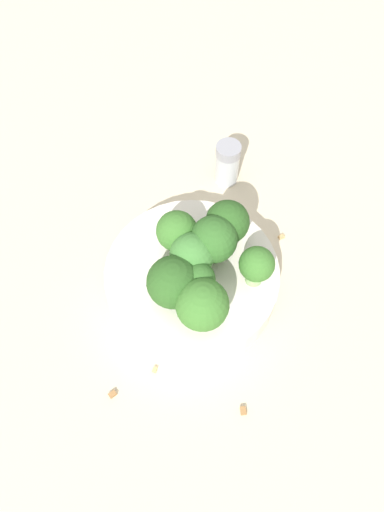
% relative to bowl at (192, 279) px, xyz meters
% --- Properties ---
extents(ground_plane, '(3.00, 3.00, 0.00)m').
position_rel_bowl_xyz_m(ground_plane, '(0.00, 0.00, -0.02)').
color(ground_plane, beige).
extents(bowl, '(0.21, 0.21, 0.04)m').
position_rel_bowl_xyz_m(bowl, '(0.00, 0.00, 0.00)').
color(bowl, silver).
rests_on(bowl, ground_plane).
extents(broccoli_floret_0, '(0.05, 0.05, 0.06)m').
position_rel_bowl_xyz_m(broccoli_floret_0, '(0.00, -0.00, 0.06)').
color(broccoli_floret_0, '#8EB770').
rests_on(broccoli_floret_0, bowl).
extents(broccoli_floret_1, '(0.06, 0.06, 0.06)m').
position_rel_bowl_xyz_m(broccoli_floret_1, '(0.04, -0.01, 0.05)').
color(broccoli_floret_1, '#7A9E5B').
rests_on(broccoli_floret_1, bowl).
extents(broccoli_floret_2, '(0.05, 0.05, 0.06)m').
position_rel_bowl_xyz_m(broccoli_floret_2, '(-0.06, 0.02, 0.06)').
color(broccoli_floret_2, '#8EB770').
rests_on(broccoli_floret_2, bowl).
extents(broccoli_floret_3, '(0.05, 0.05, 0.07)m').
position_rel_bowl_xyz_m(broccoli_floret_3, '(-0.03, 0.02, 0.06)').
color(broccoli_floret_3, '#7A9E5B').
rests_on(broccoli_floret_3, bowl).
extents(broccoli_floret_4, '(0.05, 0.05, 0.06)m').
position_rel_bowl_xyz_m(broccoli_floret_4, '(-0.02, -0.03, 0.06)').
color(broccoli_floret_4, '#7A9E5B').
rests_on(broccoli_floret_4, bowl).
extents(broccoli_floret_5, '(0.03, 0.03, 0.05)m').
position_rel_bowl_xyz_m(broccoli_floret_5, '(0.03, 0.02, 0.05)').
color(broccoli_floret_5, '#84AD66').
rests_on(broccoli_floret_5, bowl).
extents(broccoli_floret_6, '(0.06, 0.06, 0.06)m').
position_rel_bowl_xyz_m(broccoli_floret_6, '(0.05, 0.03, 0.06)').
color(broccoli_floret_6, '#7A9E5B').
rests_on(broccoli_floret_6, bowl).
extents(broccoli_floret_7, '(0.04, 0.04, 0.06)m').
position_rel_bowl_xyz_m(broccoli_floret_7, '(-0.02, 0.07, 0.05)').
color(broccoli_floret_7, '#8EB770').
rests_on(broccoli_floret_7, bowl).
extents(pepper_shaker, '(0.03, 0.03, 0.07)m').
position_rel_bowl_xyz_m(pepper_shaker, '(-0.18, -0.02, 0.01)').
color(pepper_shaker, '#B2B7BC').
rests_on(pepper_shaker, ground_plane).
extents(almond_crumb_0, '(0.01, 0.00, 0.01)m').
position_rel_bowl_xyz_m(almond_crumb_0, '(0.11, -0.00, -0.02)').
color(almond_crumb_0, tan).
rests_on(almond_crumb_0, ground_plane).
extents(almond_crumb_1, '(0.01, 0.01, 0.01)m').
position_rel_bowl_xyz_m(almond_crumb_1, '(0.12, 0.11, -0.02)').
color(almond_crumb_1, olive).
rests_on(almond_crumb_1, ground_plane).
extents(almond_crumb_2, '(0.01, 0.01, 0.01)m').
position_rel_bowl_xyz_m(almond_crumb_2, '(0.16, -0.03, -0.02)').
color(almond_crumb_2, olive).
rests_on(almond_crumb_2, ground_plane).
extents(almond_crumb_3, '(0.01, 0.01, 0.01)m').
position_rel_bowl_xyz_m(almond_crumb_3, '(-0.11, 0.08, -0.02)').
color(almond_crumb_3, tan).
rests_on(almond_crumb_3, ground_plane).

